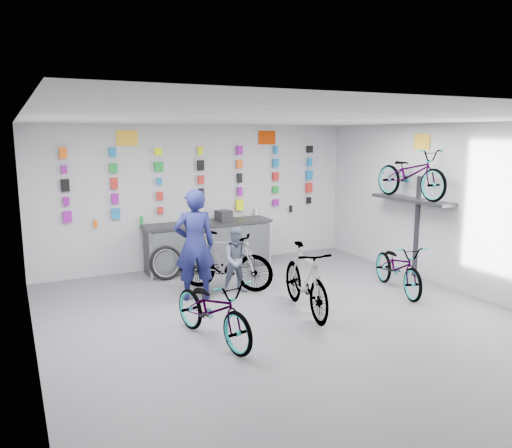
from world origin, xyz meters
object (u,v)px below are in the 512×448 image
bike_center (305,279)px  clerk (195,245)px  bike_right (398,267)px  customer (238,260)px  bike_service (225,261)px  counter (209,246)px  bike_left (213,309)px

bike_center → clerk: clerk is taller
bike_right → clerk: (-3.40, 1.23, 0.50)m
clerk → customer: 0.87m
bike_service → counter: bearing=33.0°
bike_center → bike_left: bearing=-156.4°
counter → bike_center: (0.42, -3.14, 0.06)m
customer → counter: bearing=97.7°
bike_center → clerk: (-1.33, 1.42, 0.41)m
bike_left → bike_right: bearing=-3.7°
bike_right → bike_service: bike_service is taller
bike_center → customer: customer is taller
bike_center → bike_right: bearing=16.0°
bike_left → bike_center: size_ratio=0.97×
bike_center → clerk: 1.98m
counter → bike_right: bearing=-49.8°
bike_service → clerk: (-0.66, -0.25, 0.41)m
counter → bike_left: size_ratio=1.54×
counter → customer: (-0.12, -1.74, 0.11)m
bike_service → clerk: size_ratio=0.94×
bike_left → clerk: (0.39, 1.81, 0.49)m
bike_center → customer: (-0.53, 1.40, 0.05)m
counter → bike_right: counter is taller
counter → bike_left: counter is taller
bike_service → bike_center: bearing=-115.8°
bike_service → customer: (0.13, -0.27, 0.06)m
bike_right → customer: bearing=170.6°
bike_left → bike_right: size_ratio=1.01×
customer → bike_right: bearing=-13.4°
clerk → bike_right: bearing=171.1°
counter → bike_center: 3.17m
counter → bike_center: bike_center is taller
counter → customer: customer is taller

